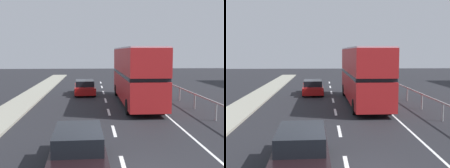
{
  "view_description": "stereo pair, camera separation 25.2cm",
  "coord_description": "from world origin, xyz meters",
  "views": [
    {
      "loc": [
        -1.05,
        -8.68,
        3.93
      ],
      "look_at": [
        0.02,
        7.18,
        2.18
      ],
      "focal_mm": 46.86,
      "sensor_mm": 36.0,
      "label": 1
    },
    {
      "loc": [
        -0.8,
        -8.7,
        3.93
      ],
      "look_at": [
        0.02,
        7.18,
        2.18
      ],
      "focal_mm": 46.86,
      "sensor_mm": 36.0,
      "label": 2
    }
  ],
  "objects": [
    {
      "name": "lane_paint_markings",
      "position": [
        2.17,
        8.54,
        0.0
      ],
      "size": [
        3.67,
        46.0,
        0.01
      ],
      "color": "silver",
      "rests_on": "ground"
    },
    {
      "name": "sedan_car_ahead",
      "position": [
        -1.77,
        18.31,
        0.65
      ],
      "size": [
        2.06,
        4.61,
        1.33
      ],
      "rotation": [
        0.0,
        0.0,
        0.05
      ],
      "color": "#9F1313",
      "rests_on": "ground"
    },
    {
      "name": "bridge_side_railing",
      "position": [
        5.98,
        9.0,
        0.88
      ],
      "size": [
        0.1,
        42.0,
        1.08
      ],
      "color": "gray",
      "rests_on": "ground"
    },
    {
      "name": "hatchback_car_near",
      "position": [
        -1.54,
        0.89,
        0.67
      ],
      "size": [
        1.93,
        4.53,
        1.4
      ],
      "rotation": [
        0.0,
        0.0,
        0.03
      ],
      "color": "black",
      "rests_on": "ground"
    },
    {
      "name": "double_decker_bus_red",
      "position": [
        2.25,
        13.16,
        2.28
      ],
      "size": [
        2.58,
        11.04,
        4.26
      ],
      "rotation": [
        0.0,
        0.0,
        0.01
      ],
      "color": "#B41D20",
      "rests_on": "ground"
    }
  ]
}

